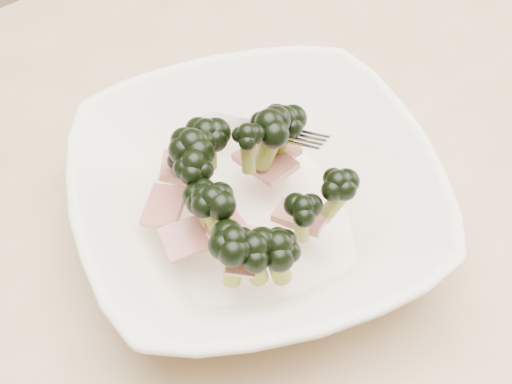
{
  "coord_description": "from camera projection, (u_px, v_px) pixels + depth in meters",
  "views": [
    {
      "loc": [
        -0.34,
        -0.35,
        1.28
      ],
      "look_at": [
        -0.1,
        -0.05,
        0.8
      ],
      "focal_mm": 50.0,
      "sensor_mm": 36.0,
      "label": 1
    }
  ],
  "objects": [
    {
      "name": "dining_table",
      "position": [
        300.0,
        207.0,
        0.79
      ],
      "size": [
        1.2,
        0.8,
        0.75
      ],
      "color": "tan",
      "rests_on": "ground"
    },
    {
      "name": "broccoli_dish",
      "position": [
        255.0,
        198.0,
        0.62
      ],
      "size": [
        0.41,
        0.41,
        0.12
      ],
      "color": "white",
      "rests_on": "dining_table"
    }
  ]
}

